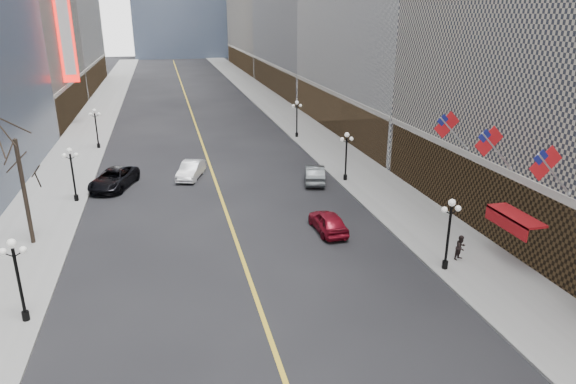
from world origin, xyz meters
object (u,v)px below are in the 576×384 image
streetlamp_east_3 (297,115)px  streetlamp_west_1 (17,272)px  streetlamp_east_2 (346,151)px  car_sb_mid (328,222)px  car_sb_far (315,174)px  streetlamp_west_2 (72,169)px  streetlamp_east_1 (449,227)px  streetlamp_west_3 (96,124)px  car_nb_mid (191,170)px  car_nb_far (114,179)px

streetlamp_east_3 → streetlamp_west_1: same height
streetlamp_east_2 → streetlamp_west_1: 29.68m
car_sb_mid → car_sb_far: (2.30, 11.13, 0.04)m
streetlamp_west_2 → streetlamp_west_1: bearing=-90.0°
streetlamp_east_1 → streetlamp_west_3: size_ratio=1.00×
streetlamp_east_2 → car_nb_mid: bearing=162.2°
streetlamp_west_3 → streetlamp_east_3: bearing=0.0°
streetlamp_west_1 → car_sb_mid: bearing=21.6°
streetlamp_east_1 → car_sb_mid: size_ratio=0.99×
streetlamp_east_1 → car_nb_far: size_ratio=0.74×
car_sb_far → streetlamp_east_1: bearing=113.5°
streetlamp_east_3 → streetlamp_west_1: bearing=-123.2°
streetlamp_west_2 → car_nb_far: bearing=48.7°
streetlamp_west_3 → car_nb_far: streetlamp_west_3 is taller
car_nb_mid → car_nb_far: size_ratio=0.79×
streetlamp_west_1 → car_sb_mid: 19.97m
car_nb_mid → car_sb_mid: (8.77, -15.15, -0.02)m
car_nb_mid → car_sb_far: 11.78m
car_nb_mid → car_sb_mid: bearing=-41.1°
streetlamp_west_1 → car_nb_mid: streetlamp_west_1 is taller
streetlamp_west_3 → car_nb_far: 15.21m
streetlamp_west_2 → car_nb_far: size_ratio=0.74×
streetlamp_west_2 → car_nb_mid: bearing=24.8°
streetlamp_east_2 → car_nb_mid: streetlamp_east_2 is taller
streetlamp_east_2 → streetlamp_west_3: size_ratio=1.00×
streetlamp_east_3 → car_nb_mid: size_ratio=0.94×
car_nb_mid → streetlamp_east_1: bearing=-39.4°
car_nb_far → streetlamp_east_1: bearing=-26.5°
streetlamp_east_2 → streetlamp_west_3: 29.68m
streetlamp_west_2 → streetlamp_west_3: (0.00, 18.00, 0.00)m
streetlamp_east_3 → car_sb_mid: size_ratio=0.99×
car_nb_mid → car_nb_far: bearing=-150.7°
streetlamp_east_3 → car_sb_mid: 29.22m
car_nb_far → car_sb_mid: car_nb_far is taller
car_sb_mid → streetlamp_west_2: bearing=-32.0°
streetlamp_east_1 → car_sb_far: size_ratio=0.91×
streetlamp_east_2 → streetlamp_west_3: bearing=142.7°
streetlamp_east_3 → streetlamp_west_1: (-23.60, -36.00, 0.00)m
streetlamp_west_2 → car_sb_mid: size_ratio=0.99×
streetlamp_east_2 → streetlamp_west_3: (-23.60, 18.00, 0.00)m
streetlamp_east_2 → car_nb_far: size_ratio=0.74×
streetlamp_east_1 → streetlamp_west_1: bearing=180.0°
streetlamp_west_1 → streetlamp_west_2: (0.00, 18.00, 0.00)m
car_nb_mid → streetlamp_east_3: bearing=63.0°
car_sb_far → streetlamp_west_3: bearing=-25.5°
car_nb_far → car_sb_mid: (15.66, -13.87, -0.07)m
streetlamp_east_2 → car_nb_mid: (-13.91, 4.47, -2.11)m
car_nb_far → car_sb_far: (17.96, -2.74, -0.03)m
streetlamp_east_3 → streetlamp_west_3: 23.60m
car_nb_far → car_sb_far: car_nb_far is taller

